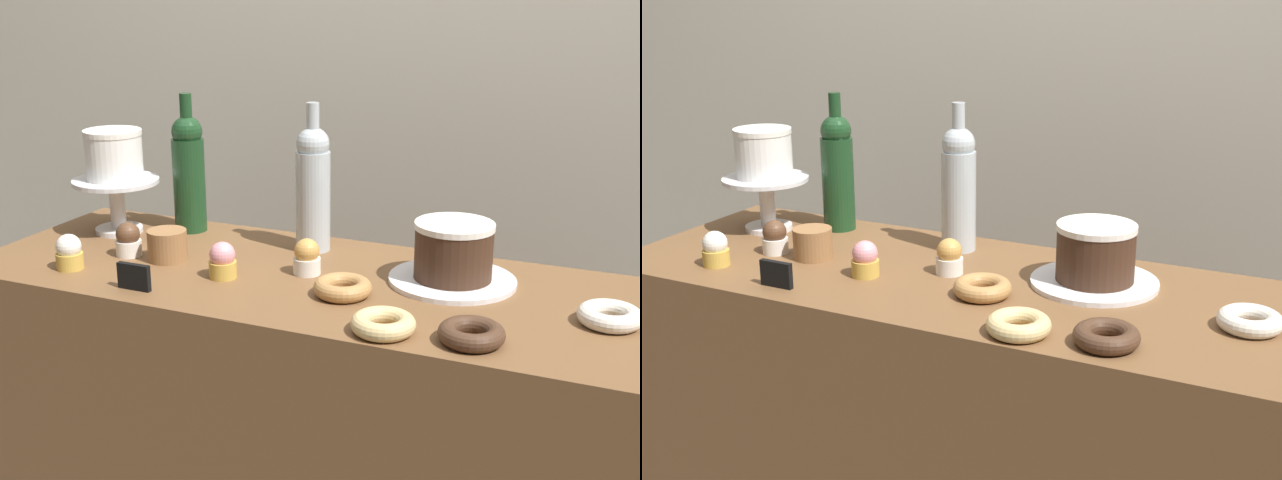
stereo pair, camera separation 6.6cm
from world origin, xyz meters
The scene contains 18 objects.
back_wall centered at (0.00, 0.84, 1.30)m, with size 6.00×0.05×2.60m.
display_counter centered at (0.00, 0.00, 0.47)m, with size 1.47×0.53×0.93m.
cake_stand_pedestal centered at (-0.56, 0.10, 1.02)m, with size 0.20×0.20×0.13m.
white_layer_cake centered at (-0.56, 0.10, 1.12)m, with size 0.13×0.13×0.12m.
silver_serving_platter centered at (0.25, 0.08, 0.94)m, with size 0.25×0.25×0.01m.
chocolate_round_cake centered at (0.25, 0.08, 1.00)m, with size 0.16×0.16×0.11m.
wine_bottle_clear centered at (-0.09, 0.17, 1.08)m, with size 0.08×0.08×0.33m.
wine_bottle_green centered at (-0.42, 0.18, 1.08)m, with size 0.08×0.08×0.33m.
cupcake_caramel centered at (-0.03, 0.01, 0.97)m, with size 0.06×0.06×0.07m.
cupcake_strawberry centered at (-0.18, -0.08, 0.97)m, with size 0.06×0.06×0.07m.
cupcake_chocolate centered at (-0.44, -0.03, 0.97)m, with size 0.06×0.06×0.07m.
cupcake_vanilla centered at (-0.50, -0.16, 0.97)m, with size 0.06×0.06×0.07m.
donut_maple centered at (0.08, -0.07, 0.95)m, with size 0.11×0.11×0.03m.
donut_sugar centered at (0.56, -0.01, 0.95)m, with size 0.11×0.11×0.03m.
donut_glazed centered at (0.21, -0.21, 0.95)m, with size 0.11×0.11×0.03m.
donut_chocolate centered at (0.35, -0.19, 0.95)m, with size 0.11×0.11×0.03m.
cookie_stack centered at (-0.34, -0.03, 0.97)m, with size 0.08×0.08×0.07m.
price_sign_chalkboard centered at (-0.30, -0.20, 0.96)m, with size 0.07×0.01×0.05m.
Camera 1 is at (0.64, -1.45, 1.51)m, focal length 47.04 mm.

